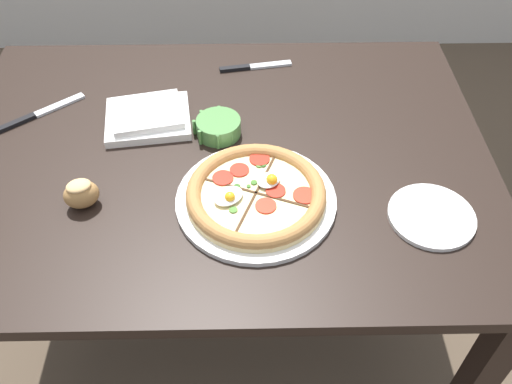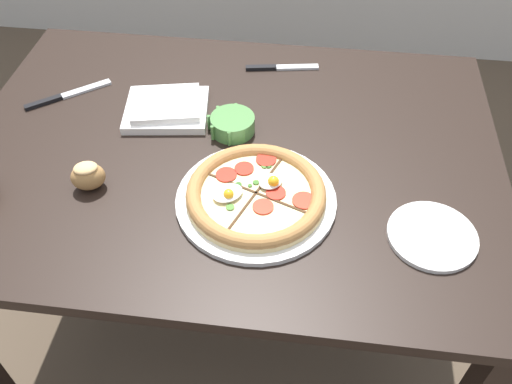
{
  "view_description": "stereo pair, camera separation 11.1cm",
  "coord_description": "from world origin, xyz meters",
  "px_view_note": "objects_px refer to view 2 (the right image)",
  "views": [
    {
      "loc": [
        0.07,
        -0.93,
        1.57
      ],
      "look_at": [
        0.08,
        -0.16,
        0.76
      ],
      "focal_mm": 38.0,
      "sensor_mm": 36.0,
      "label": 1
    },
    {
      "loc": [
        0.18,
        -0.92,
        1.57
      ],
      "look_at": [
        0.08,
        -0.16,
        0.76
      ],
      "focal_mm": 38.0,
      "sensor_mm": 36.0,
      "label": 2
    }
  ],
  "objects_px": {
    "napkin_folded": "(166,108)",
    "knife_spare": "(68,95)",
    "dining_table": "(230,177)",
    "bread_piece_near": "(88,176)",
    "side_saucer": "(432,236)",
    "pizza": "(256,195)",
    "ramekin_bowl": "(231,124)",
    "knife_main": "(281,67)"
  },
  "relations": [
    {
      "from": "pizza",
      "to": "ramekin_bowl",
      "type": "distance_m",
      "value": 0.24
    },
    {
      "from": "napkin_folded",
      "to": "knife_spare",
      "type": "xyz_separation_m",
      "value": [
        -0.27,
        0.04,
        -0.01
      ]
    },
    {
      "from": "napkin_folded",
      "to": "ramekin_bowl",
      "type": "bearing_deg",
      "value": -15.5
    },
    {
      "from": "pizza",
      "to": "side_saucer",
      "type": "height_order",
      "value": "pizza"
    },
    {
      "from": "knife_spare",
      "to": "side_saucer",
      "type": "xyz_separation_m",
      "value": [
        0.88,
        -0.35,
        0.0
      ]
    },
    {
      "from": "pizza",
      "to": "knife_spare",
      "type": "xyz_separation_m",
      "value": [
        -0.52,
        0.3,
        -0.02
      ]
    },
    {
      "from": "knife_main",
      "to": "knife_spare",
      "type": "bearing_deg",
      "value": -169.76
    },
    {
      "from": "side_saucer",
      "to": "ramekin_bowl",
      "type": "bearing_deg",
      "value": 148.51
    },
    {
      "from": "bread_piece_near",
      "to": "knife_main",
      "type": "height_order",
      "value": "bread_piece_near"
    },
    {
      "from": "knife_spare",
      "to": "napkin_folded",
      "type": "bearing_deg",
      "value": -46.22
    },
    {
      "from": "pizza",
      "to": "knife_main",
      "type": "xyz_separation_m",
      "value": [
        0.01,
        0.5,
        -0.02
      ]
    },
    {
      "from": "bread_piece_near",
      "to": "side_saucer",
      "type": "bearing_deg",
      "value": -3.95
    },
    {
      "from": "dining_table",
      "to": "ramekin_bowl",
      "type": "height_order",
      "value": "ramekin_bowl"
    },
    {
      "from": "pizza",
      "to": "knife_main",
      "type": "distance_m",
      "value": 0.5
    },
    {
      "from": "dining_table",
      "to": "knife_main",
      "type": "relative_size",
      "value": 6.3
    },
    {
      "from": "pizza",
      "to": "napkin_folded",
      "type": "relative_size",
      "value": 1.52
    },
    {
      "from": "dining_table",
      "to": "knife_spare",
      "type": "distance_m",
      "value": 0.47
    },
    {
      "from": "napkin_folded",
      "to": "knife_main",
      "type": "relative_size",
      "value": 1.11
    },
    {
      "from": "dining_table",
      "to": "pizza",
      "type": "bearing_deg",
      "value": -62.64
    },
    {
      "from": "bread_piece_near",
      "to": "knife_main",
      "type": "relative_size",
      "value": 0.43
    },
    {
      "from": "dining_table",
      "to": "pizza",
      "type": "xyz_separation_m",
      "value": [
        0.08,
        -0.16,
        0.12
      ]
    },
    {
      "from": "pizza",
      "to": "bread_piece_near",
      "type": "xyz_separation_m",
      "value": [
        -0.36,
        -0.0,
        0.01
      ]
    },
    {
      "from": "napkin_folded",
      "to": "side_saucer",
      "type": "bearing_deg",
      "value": -27.51
    },
    {
      "from": "knife_spare",
      "to": "side_saucer",
      "type": "relative_size",
      "value": 1.05
    },
    {
      "from": "knife_main",
      "to": "bread_piece_near",
      "type": "bearing_deg",
      "value": -135.82
    },
    {
      "from": "napkin_folded",
      "to": "knife_main",
      "type": "height_order",
      "value": "napkin_folded"
    },
    {
      "from": "napkin_folded",
      "to": "bread_piece_near",
      "type": "bearing_deg",
      "value": -110.59
    },
    {
      "from": "ramekin_bowl",
      "to": "bread_piece_near",
      "type": "distance_m",
      "value": 0.35
    },
    {
      "from": "ramekin_bowl",
      "to": "knife_spare",
      "type": "height_order",
      "value": "ramekin_bowl"
    },
    {
      "from": "napkin_folded",
      "to": "knife_main",
      "type": "bearing_deg",
      "value": 41.08
    },
    {
      "from": "napkin_folded",
      "to": "knife_spare",
      "type": "relative_size",
      "value": 1.18
    },
    {
      "from": "ramekin_bowl",
      "to": "knife_spare",
      "type": "distance_m",
      "value": 0.44
    },
    {
      "from": "napkin_folded",
      "to": "bread_piece_near",
      "type": "distance_m",
      "value": 0.29
    },
    {
      "from": "dining_table",
      "to": "knife_main",
      "type": "bearing_deg",
      "value": 75.03
    },
    {
      "from": "knife_main",
      "to": "side_saucer",
      "type": "height_order",
      "value": "same"
    },
    {
      "from": "knife_main",
      "to": "side_saucer",
      "type": "bearing_deg",
      "value": -67.05
    },
    {
      "from": "pizza",
      "to": "napkin_folded",
      "type": "distance_m",
      "value": 0.37
    },
    {
      "from": "napkin_folded",
      "to": "dining_table",
      "type": "bearing_deg",
      "value": -31.64
    },
    {
      "from": "dining_table",
      "to": "knife_spare",
      "type": "xyz_separation_m",
      "value": [
        -0.44,
        0.14,
        0.1
      ]
    },
    {
      "from": "dining_table",
      "to": "ramekin_bowl",
      "type": "relative_size",
      "value": 11.03
    },
    {
      "from": "knife_spare",
      "to": "side_saucer",
      "type": "bearing_deg",
      "value": -60.64
    },
    {
      "from": "pizza",
      "to": "ramekin_bowl",
      "type": "bearing_deg",
      "value": 111.74
    }
  ]
}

